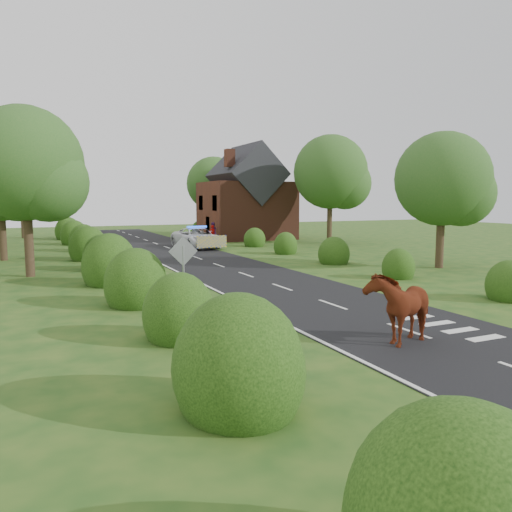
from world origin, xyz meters
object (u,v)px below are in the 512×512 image
pedestrian_purple (213,232)px  police_van (197,238)px  cow (399,312)px  road_sign (183,261)px  pedestrian_red (212,234)px

pedestrian_purple → police_van: bearing=54.3°
police_van → pedestrian_purple: pedestrian_purple is taller
cow → pedestrian_purple: bearing=148.1°
road_sign → pedestrian_red: 26.43m
police_van → pedestrian_red: bearing=51.6°
road_sign → pedestrian_red: size_ratio=1.60×
road_sign → police_van: size_ratio=0.42×
cow → police_van: 27.54m
road_sign → police_van: bearing=71.0°
road_sign → pedestrian_purple: (9.93, 24.96, -0.75)m
police_van → pedestrian_purple: size_ratio=3.31×
cow → police_van: bearing=152.2°
cow → pedestrian_purple: pedestrian_purple is taller
police_van → pedestrian_red: (2.62, 3.84, -0.01)m
pedestrian_red → pedestrian_purple: (0.18, 0.41, 0.12)m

